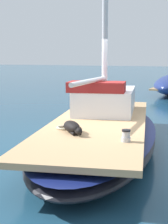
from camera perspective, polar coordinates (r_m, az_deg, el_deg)
The scene contains 6 objects.
ground_plane at distance 7.96m, azimuth 2.48°, elevation -6.09°, with size 120.00×120.00×0.00m, color navy.
sailboat_main at distance 7.88m, azimuth 2.49°, elevation -3.74°, with size 3.67×7.55×0.66m.
cabin_house at distance 8.85m, azimuth 3.45°, elevation 2.12°, with size 1.74×2.43×0.84m.
dog_black at distance 6.57m, azimuth -1.91°, elevation -2.53°, with size 0.69×0.77×0.22m.
deck_winch at distance 5.95m, azimuth 6.93°, elevation -3.94°, with size 0.16×0.16×0.21m.
coiled_rope at distance 6.95m, azimuth -3.25°, elevation -2.58°, with size 0.32×0.32×0.04m, color beige.
Camera 1 is at (2.30, -7.32, 2.12)m, focal length 55.59 mm.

